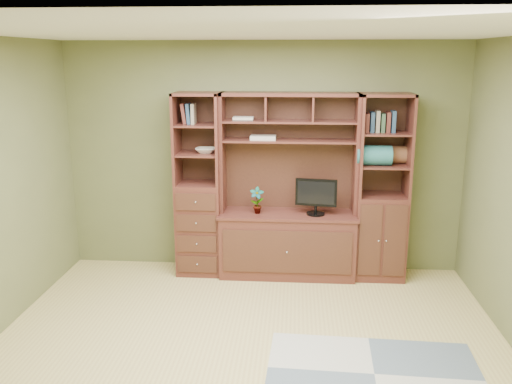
# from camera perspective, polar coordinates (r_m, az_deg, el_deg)

# --- Properties ---
(room) EXTENTS (4.60, 4.10, 2.64)m
(room) POSITION_cam_1_polar(r_m,az_deg,el_deg) (4.23, -0.96, -1.31)
(room) COLOR #D2BA6E
(room) RESTS_ON ground
(center_hutch) EXTENTS (1.54, 0.53, 2.05)m
(center_hutch) POSITION_cam_1_polar(r_m,az_deg,el_deg) (5.97, 3.41, 0.49)
(center_hutch) COLOR #51241C
(center_hutch) RESTS_ON ground
(left_tower) EXTENTS (0.50, 0.45, 2.05)m
(left_tower) POSITION_cam_1_polar(r_m,az_deg,el_deg) (6.10, -6.02, 0.74)
(left_tower) COLOR #51241C
(left_tower) RESTS_ON ground
(right_tower) EXTENTS (0.55, 0.45, 2.05)m
(right_tower) POSITION_cam_1_polar(r_m,az_deg,el_deg) (6.08, 13.12, 0.40)
(right_tower) COLOR #51241C
(right_tower) RESTS_ON ground
(rug) EXTENTS (1.72, 1.19, 0.01)m
(rug) POSITION_cam_1_polar(r_m,az_deg,el_deg) (4.56, 12.35, -18.26)
(rug) COLOR gray
(rug) RESTS_ON ground
(monitor) EXTENTS (0.48, 0.26, 0.55)m
(monitor) POSITION_cam_1_polar(r_m,az_deg,el_deg) (5.94, 6.35, 0.19)
(monitor) COLOR black
(monitor) RESTS_ON center_hutch
(orchid) EXTENTS (0.16, 0.11, 0.30)m
(orchid) POSITION_cam_1_polar(r_m,az_deg,el_deg) (5.98, 0.10, -0.89)
(orchid) COLOR #B4523D
(orchid) RESTS_ON center_hutch
(magazines) EXTENTS (0.28, 0.20, 0.04)m
(magazines) POSITION_cam_1_polar(r_m,az_deg,el_deg) (5.96, 0.76, 5.77)
(magazines) COLOR beige
(magazines) RESTS_ON center_hutch
(bowl) EXTENTS (0.23, 0.23, 0.06)m
(bowl) POSITION_cam_1_polar(r_m,az_deg,el_deg) (6.01, -5.32, 4.38)
(bowl) COLOR silver
(bowl) RESTS_ON left_tower
(blanket_teal) EXTENTS (0.37, 0.21, 0.21)m
(blanket_teal) POSITION_cam_1_polar(r_m,az_deg,el_deg) (5.94, 12.31, 3.79)
(blanket_teal) COLOR #276766
(blanket_teal) RESTS_ON right_tower
(blanket_red) EXTENTS (0.34, 0.19, 0.19)m
(blanket_red) POSITION_cam_1_polar(r_m,az_deg,el_deg) (6.11, 14.45, 3.84)
(blanket_red) COLOR brown
(blanket_red) RESTS_ON right_tower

